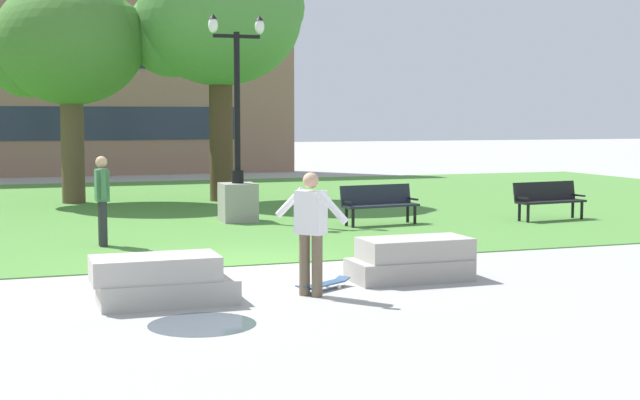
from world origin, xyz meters
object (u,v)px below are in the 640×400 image
object	(u,v)px
concrete_block_center	(162,281)
park_bench_near_left	(548,198)
lamp_post_left	(238,180)
skateboard	(323,284)
person_bystander_near_lawn	(102,196)
person_skateboarder	(311,226)
concrete_block_left	(412,260)
park_bench_far_left	(379,202)

from	to	relation	value
concrete_block_center	park_bench_near_left	world-z (taller)	park_bench_near_left
lamp_post_left	skateboard	bearing A→B (deg)	-95.72
concrete_block_center	person_bystander_near_lawn	bearing A→B (deg)	92.41
concrete_block_center	person_bystander_near_lawn	xyz separation A→B (m)	(-0.23, 5.51, 0.68)
person_skateboarder	person_bystander_near_lawn	distance (m)	6.12
concrete_block_center	park_bench_near_left	size ratio (longest dim) A/B	1.02
concrete_block_left	park_bench_far_left	distance (m)	6.82
skateboard	concrete_block_center	bearing A→B (deg)	-176.45
park_bench_near_left	concrete_block_left	bearing A→B (deg)	-136.69
concrete_block_left	concrete_block_center	bearing A→B (deg)	-172.93
concrete_block_center	park_bench_near_left	distance (m)	12.12
skateboard	park_bench_near_left	world-z (taller)	park_bench_near_left
lamp_post_left	person_skateboarder	bearing A→B (deg)	-97.43
park_bench_far_left	person_skateboarder	bearing A→B (deg)	-119.49
park_bench_far_left	skateboard	bearing A→B (deg)	-118.75
concrete_block_center	lamp_post_left	xyz separation A→B (m)	(3.17, 8.59, 0.69)
person_skateboarder	park_bench_far_left	world-z (taller)	person_skateboarder
skateboard	person_bystander_near_lawn	bearing A→B (deg)	115.43
person_skateboarder	park_bench_near_left	world-z (taller)	person_skateboarder
person_skateboarder	person_bystander_near_lawn	bearing A→B (deg)	111.62
person_skateboarder	concrete_block_center	bearing A→B (deg)	174.93
concrete_block_left	lamp_post_left	bearing A→B (deg)	94.88
concrete_block_center	skateboard	bearing A→B (deg)	3.55
person_bystander_near_lawn	concrete_block_left	bearing A→B (deg)	-50.88
concrete_block_left	lamp_post_left	xyz separation A→B (m)	(-0.69, 8.12, 0.69)
concrete_block_center	skateboard	distance (m)	2.33
concrete_block_left	person_skateboarder	size ratio (longest dim) A/B	1.06
concrete_block_left	person_skateboarder	xyz separation A→B (m)	(-1.84, -0.66, 0.66)
concrete_block_center	concrete_block_left	world-z (taller)	same
skateboard	park_bench_far_left	bearing A→B (deg)	61.25
person_skateboarder	lamp_post_left	xyz separation A→B (m)	(1.14, 8.77, 0.03)
person_bystander_near_lawn	park_bench_far_left	bearing A→B (deg)	12.81
park_bench_near_left	person_bystander_near_lawn	world-z (taller)	person_bystander_near_lawn
park_bench_near_left	lamp_post_left	world-z (taller)	lamp_post_left
person_skateboarder	park_bench_far_left	bearing A→B (deg)	60.51
person_skateboarder	skateboard	size ratio (longest dim) A/B	1.76
person_skateboarder	concrete_block_left	bearing A→B (deg)	19.71
concrete_block_left	skateboard	world-z (taller)	concrete_block_left
park_bench_near_left	park_bench_far_left	bearing A→B (deg)	173.95
concrete_block_center	skateboard	xyz separation A→B (m)	(2.32, 0.14, -0.22)
concrete_block_left	lamp_post_left	world-z (taller)	lamp_post_left
concrete_block_center	person_bystander_near_lawn	world-z (taller)	person_bystander_near_lawn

